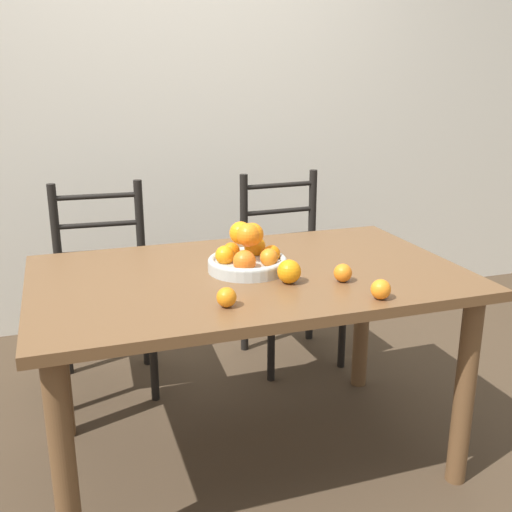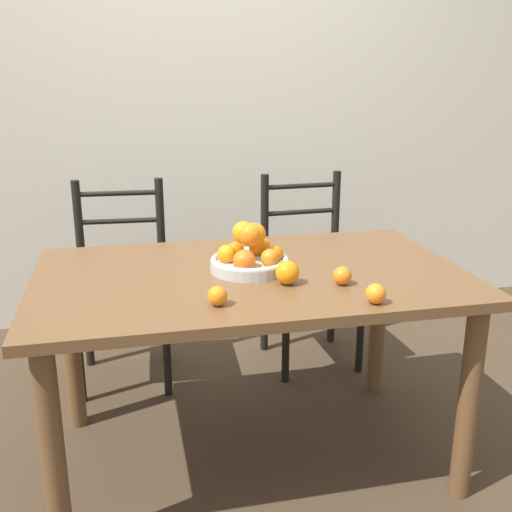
{
  "view_description": "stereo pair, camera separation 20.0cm",
  "coord_description": "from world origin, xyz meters",
  "px_view_note": "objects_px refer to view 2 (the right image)",
  "views": [
    {
      "loc": [
        -0.6,
        -1.88,
        1.4
      ],
      "look_at": [
        0.0,
        -0.06,
        0.82
      ],
      "focal_mm": 42.0,
      "sensor_mm": 36.0,
      "label": 1
    },
    {
      "loc": [
        -0.41,
        -1.93,
        1.4
      ],
      "look_at": [
        0.0,
        -0.06,
        0.82
      ],
      "focal_mm": 42.0,
      "sensor_mm": 36.0,
      "label": 2
    }
  ],
  "objects_px": {
    "chair_left": "(122,285)",
    "fruit_bowl": "(251,255)",
    "orange_loose_2": "(376,294)",
    "chair_right": "(309,271)",
    "orange_loose_3": "(218,296)",
    "orange_loose_0": "(287,273)",
    "orange_loose_1": "(342,276)"
  },
  "relations": [
    {
      "from": "orange_loose_2",
      "to": "orange_loose_3",
      "type": "bearing_deg",
      "value": 169.39
    },
    {
      "from": "chair_right",
      "to": "fruit_bowl",
      "type": "bearing_deg",
      "value": -124.29
    },
    {
      "from": "chair_left",
      "to": "fruit_bowl",
      "type": "bearing_deg",
      "value": -55.5
    },
    {
      "from": "fruit_bowl",
      "to": "chair_left",
      "type": "relative_size",
      "value": 0.3
    },
    {
      "from": "orange_loose_3",
      "to": "chair_right",
      "type": "xyz_separation_m",
      "value": [
        0.62,
        1.05,
        -0.31
      ]
    },
    {
      "from": "orange_loose_0",
      "to": "orange_loose_1",
      "type": "relative_size",
      "value": 1.3
    },
    {
      "from": "fruit_bowl",
      "to": "orange_loose_1",
      "type": "relative_size",
      "value": 4.52
    },
    {
      "from": "orange_loose_2",
      "to": "fruit_bowl",
      "type": "bearing_deg",
      "value": 127.19
    },
    {
      "from": "orange_loose_1",
      "to": "orange_loose_3",
      "type": "distance_m",
      "value": 0.44
    },
    {
      "from": "orange_loose_3",
      "to": "chair_right",
      "type": "distance_m",
      "value": 1.26
    },
    {
      "from": "orange_loose_1",
      "to": "orange_loose_2",
      "type": "bearing_deg",
      "value": -78.1
    },
    {
      "from": "fruit_bowl",
      "to": "chair_left",
      "type": "xyz_separation_m",
      "value": [
        -0.45,
        0.74,
        -0.33
      ]
    },
    {
      "from": "fruit_bowl",
      "to": "orange_loose_1",
      "type": "xyz_separation_m",
      "value": [
        0.26,
        -0.21,
        -0.02
      ]
    },
    {
      "from": "orange_loose_0",
      "to": "orange_loose_3",
      "type": "relative_size",
      "value": 1.32
    },
    {
      "from": "orange_loose_2",
      "to": "chair_right",
      "type": "distance_m",
      "value": 1.19
    },
    {
      "from": "orange_loose_0",
      "to": "orange_loose_1",
      "type": "height_order",
      "value": "orange_loose_0"
    },
    {
      "from": "fruit_bowl",
      "to": "chair_right",
      "type": "xyz_separation_m",
      "value": [
        0.45,
        0.74,
        -0.33
      ]
    },
    {
      "from": "orange_loose_3",
      "to": "orange_loose_0",
      "type": "bearing_deg",
      "value": 28.58
    },
    {
      "from": "fruit_bowl",
      "to": "orange_loose_1",
      "type": "height_order",
      "value": "fruit_bowl"
    },
    {
      "from": "orange_loose_2",
      "to": "orange_loose_3",
      "type": "xyz_separation_m",
      "value": [
        -0.46,
        0.09,
        -0.0
      ]
    },
    {
      "from": "orange_loose_0",
      "to": "orange_loose_1",
      "type": "xyz_separation_m",
      "value": [
        0.17,
        -0.04,
        -0.01
      ]
    },
    {
      "from": "orange_loose_3",
      "to": "chair_left",
      "type": "bearing_deg",
      "value": 105.32
    },
    {
      "from": "orange_loose_1",
      "to": "chair_right",
      "type": "height_order",
      "value": "chair_right"
    },
    {
      "from": "orange_loose_2",
      "to": "chair_right",
      "type": "relative_size",
      "value": 0.07
    },
    {
      "from": "orange_loose_2",
      "to": "chair_left",
      "type": "relative_size",
      "value": 0.07
    },
    {
      "from": "chair_right",
      "to": "orange_loose_2",
      "type": "bearing_deg",
      "value": -100.72
    },
    {
      "from": "chair_left",
      "to": "chair_right",
      "type": "relative_size",
      "value": 1.0
    },
    {
      "from": "orange_loose_3",
      "to": "chair_right",
      "type": "relative_size",
      "value": 0.06
    },
    {
      "from": "fruit_bowl",
      "to": "chair_right",
      "type": "height_order",
      "value": "chair_right"
    },
    {
      "from": "orange_loose_0",
      "to": "chair_right",
      "type": "height_order",
      "value": "chair_right"
    },
    {
      "from": "orange_loose_0",
      "to": "chair_left",
      "type": "height_order",
      "value": "chair_left"
    },
    {
      "from": "fruit_bowl",
      "to": "chair_left",
      "type": "height_order",
      "value": "chair_left"
    }
  ]
}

